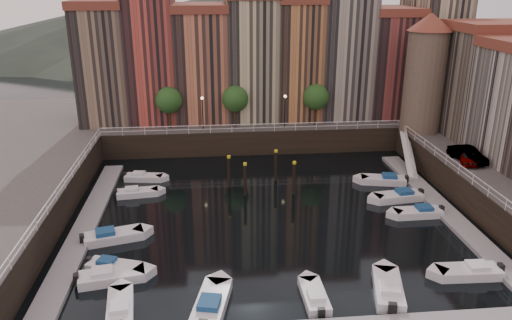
{
  "coord_description": "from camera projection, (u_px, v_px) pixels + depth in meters",
  "views": [
    {
      "loc": [
        -5.19,
        -41.39,
        20.3
      ],
      "look_at": [
        -0.82,
        4.0,
        3.75
      ],
      "focal_mm": 35.0,
      "sensor_mm": 36.0,
      "label": 1
    }
  ],
  "objects": [
    {
      "name": "railings",
      "position": [
        263.0,
        156.0,
        49.4
      ],
      "size": [
        36.08,
        34.04,
        0.52
      ],
      "color": "white",
      "rests_on": "ground"
    },
    {
      "name": "street_lamps",
      "position": [
        244.0,
        106.0,
        60.11
      ],
      "size": [
        10.36,
        0.36,
        4.18
      ],
      "color": "black",
      "rests_on": "quay_far"
    },
    {
      "name": "quay_far",
      "position": [
        247.0,
        122.0,
        69.93
      ],
      "size": [
        80.0,
        20.0,
        3.0
      ],
      "primitive_type": "cube",
      "color": "black",
      "rests_on": "ground"
    },
    {
      "name": "boat_left_2",
      "position": [
        112.0,
        236.0,
        41.03
      ],
      "size": [
        5.16,
        2.99,
        1.16
      ],
      "rotation": [
        0.0,
        0.0,
        0.26
      ],
      "color": "silver",
      "rests_on": "ground"
    },
    {
      "name": "boat_left_3",
      "position": [
        136.0,
        193.0,
        49.58
      ],
      "size": [
        4.34,
        2.02,
        0.98
      ],
      "rotation": [
        0.0,
        0.0,
        0.12
      ],
      "color": "silver",
      "rests_on": "ground"
    },
    {
      "name": "far_terrace",
      "position": [
        273.0,
        56.0,
        64.67
      ],
      "size": [
        48.7,
        10.3,
        17.5
      ],
      "color": "#7F6851",
      "rests_on": "quay_far"
    },
    {
      "name": "boat_left_0",
      "position": [
        110.0,
        276.0,
        35.5
      ],
      "size": [
        4.99,
        2.53,
        1.12
      ],
      "rotation": [
        0.0,
        0.0,
        0.17
      ],
      "color": "silver",
      "rests_on": "ground"
    },
    {
      "name": "car_a",
      "position": [
        468.0,
        158.0,
        49.39
      ],
      "size": [
        2.7,
        4.12,
        1.31
      ],
      "primitive_type": "imported",
      "rotation": [
        0.0,
        0.0,
        -0.33
      ],
      "color": "gray",
      "rests_on": "quay_right"
    },
    {
      "name": "boat_near_0",
      "position": [
        120.0,
        308.0,
        32.16
      ],
      "size": [
        2.17,
        4.6,
        1.04
      ],
      "rotation": [
        0.0,
        0.0,
        1.7
      ],
      "color": "silver",
      "rests_on": "ground"
    },
    {
      "name": "mooring_pilings",
      "position": [
        261.0,
        174.0,
        50.67
      ],
      "size": [
        6.71,
        4.04,
        3.78
      ],
      "color": "black",
      "rests_on": "ground"
    },
    {
      "name": "corner_tower",
      "position": [
        425.0,
        72.0,
        58.01
      ],
      "size": [
        5.2,
        5.2,
        13.8
      ],
      "color": "#6B5B4C",
      "rests_on": "quay_right"
    },
    {
      "name": "boat_right_0",
      "position": [
        470.0,
        272.0,
        36.08
      ],
      "size": [
        4.87,
        1.91,
        1.11
      ],
      "rotation": [
        0.0,
        0.0,
        3.11
      ],
      "color": "silver",
      "rests_on": "ground"
    },
    {
      "name": "boat_left_4",
      "position": [
        143.0,
        177.0,
        53.42
      ],
      "size": [
        4.3,
        2.07,
        0.97
      ],
      "rotation": [
        0.0,
        0.0,
        -0.14
      ],
      "color": "silver",
      "rests_on": "ground"
    },
    {
      "name": "boat_right_4",
      "position": [
        384.0,
        180.0,
        52.59
      ],
      "size": [
        5.0,
        2.71,
        1.12
      ],
      "rotation": [
        0.0,
        0.0,
        2.93
      ],
      "color": "silver",
      "rests_on": "ground"
    },
    {
      "name": "mountains",
      "position": [
        230.0,
        24.0,
        146.5
      ],
      "size": [
        145.0,
        100.0,
        18.0
      ],
      "color": "#2D382D",
      "rests_on": "ground"
    },
    {
      "name": "boat_right_2",
      "position": [
        419.0,
        212.0,
        45.31
      ],
      "size": [
        4.61,
        1.76,
        1.05
      ],
      "rotation": [
        0.0,
        0.0,
        3.16
      ],
      "color": "silver",
      "rests_on": "ground"
    },
    {
      "name": "car_b",
      "position": [
        467.0,
        155.0,
        49.76
      ],
      "size": [
        2.51,
        4.74,
        1.48
      ],
      "primitive_type": "imported",
      "rotation": [
        0.0,
        0.0,
        0.22
      ],
      "color": "gray",
      "rests_on": "quay_right"
    },
    {
      "name": "boat_right_3",
      "position": [
        399.0,
        196.0,
        48.57
      ],
      "size": [
        5.03,
        2.32,
        1.13
      ],
      "rotation": [
        0.0,
        0.0,
        3.26
      ],
      "color": "silver",
      "rests_on": "ground"
    },
    {
      "name": "boat_left_1",
      "position": [
        112.0,
        266.0,
        36.91
      ],
      "size": [
        4.16,
        2.64,
        0.94
      ],
      "rotation": [
        0.0,
        0.0,
        -0.33
      ],
      "color": "silver",
      "rests_on": "ground"
    },
    {
      "name": "promenade_trees",
      "position": [
        241.0,
        99.0,
        60.78
      ],
      "size": [
        21.2,
        3.2,
        5.2
      ],
      "color": "black",
      "rests_on": "quay_far"
    },
    {
      "name": "gangway",
      "position": [
        408.0,
        152.0,
        56.36
      ],
      "size": [
        2.78,
        8.32,
        3.73
      ],
      "color": "white",
      "rests_on": "ground"
    },
    {
      "name": "boat_near_1",
      "position": [
        211.0,
        304.0,
        32.42
      ],
      "size": [
        2.94,
        5.39,
        1.21
      ],
      "rotation": [
        0.0,
        0.0,
        1.35
      ],
      "color": "silver",
      "rests_on": "ground"
    },
    {
      "name": "dock_left",
      "position": [
        87.0,
        223.0,
        43.67
      ],
      "size": [
        2.0,
        28.0,
        0.35
      ],
      "primitive_type": "cube",
      "color": "gray",
      "rests_on": "ground"
    },
    {
      "name": "dock_right",
      "position": [
        442.0,
        208.0,
        46.58
      ],
      "size": [
        2.0,
        28.0,
        0.35
      ],
      "primitive_type": "cube",
      "color": "gray",
      "rests_on": "ground"
    },
    {
      "name": "ground",
      "position": [
        269.0,
        212.0,
        46.12
      ],
      "size": [
        200.0,
        200.0,
        0.0
      ],
      "primitive_type": "plane",
      "color": "black",
      "rests_on": "ground"
    },
    {
      "name": "boat_near_2",
      "position": [
        315.0,
        297.0,
        33.35
      ],
      "size": [
        1.58,
        4.19,
        0.96
      ],
      "rotation": [
        0.0,
        0.0,
        1.59
      ],
      "color": "silver",
      "rests_on": "ground"
    },
    {
      "name": "boat_near_3",
      "position": [
        388.0,
        290.0,
        33.98
      ],
      "size": [
        2.94,
        5.24,
        1.17
      ],
      "rotation": [
        0.0,
        0.0,
        1.33
      ],
      "color": "silver",
      "rests_on": "ground"
    }
  ]
}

